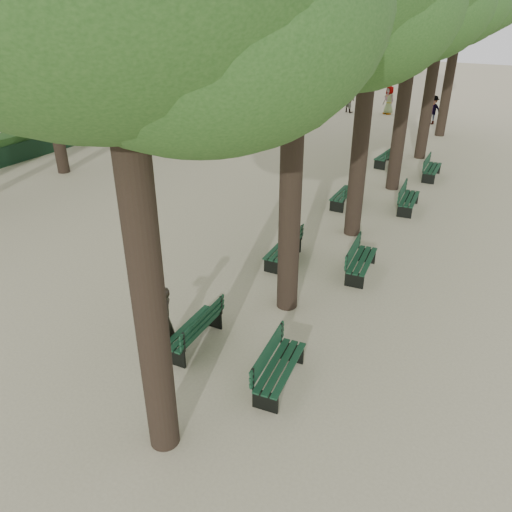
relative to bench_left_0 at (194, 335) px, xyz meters
The scene contains 17 objects.
ground 0.70m from the bench_left_0, 124.59° to the right, with size 120.00×120.00×0.00m, color #BAB08D.
bench_left_0 is the anchor object (origin of this frame).
bench_left_1 4.57m from the bench_left_0, 90.00° to the left, with size 0.67×1.83×0.92m.
bench_left_2 9.75m from the bench_left_0, 90.00° to the left, with size 0.61×1.81×0.92m.
bench_left_3 15.46m from the bench_left_0, 90.00° to the left, with size 0.71×1.84×0.92m.
bench_right_0 2.28m from the bench_left_0, ahead, with size 0.76×1.85×0.92m.
bench_right_1 5.43m from the bench_left_0, 65.32° to the left, with size 0.74×1.85×0.92m.
bench_right_2 10.65m from the bench_left_0, 77.71° to the left, with size 0.72×1.84×0.92m.
bench_right_3 14.73m from the bench_left_0, 81.15° to the left, with size 0.64×1.82×0.92m.
man_with_map 0.84m from the bench_left_0, 132.01° to the right, with size 0.63×0.68×1.63m.
pedestrian_e 24.67m from the bench_left_0, 119.76° to the left, with size 1.52×0.33×1.64m, color #262628.
pedestrian_a 26.64m from the bench_left_0, 102.01° to the left, with size 0.81×0.33×1.67m, color #262628.
pedestrian_b 25.16m from the bench_left_0, 89.79° to the left, with size 1.10×0.34×1.70m, color #262628.
pedestrian_d 26.93m from the bench_left_0, 96.51° to the left, with size 0.88×0.36×1.80m, color #262628.
fence 18.59m from the bench_left_0, 145.73° to the left, with size 0.08×42.00×0.90m, color black.
hedge 19.18m from the bench_left_0, 146.91° to the left, with size 1.20×42.00×1.20m, color #1D4317.
building_far 44.63m from the bench_left_0, 138.55° to the left, with size 12.00×16.00×7.00m, color #B7B2A3.
Camera 1 is at (5.98, -6.79, 7.04)m, focal length 35.00 mm.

